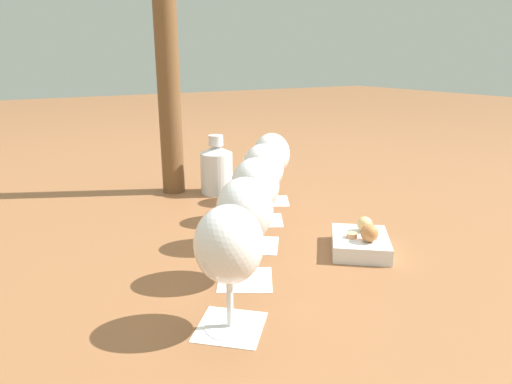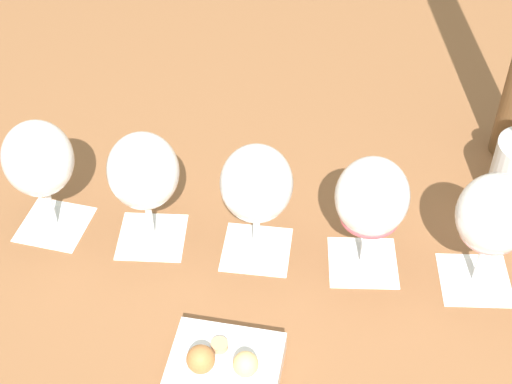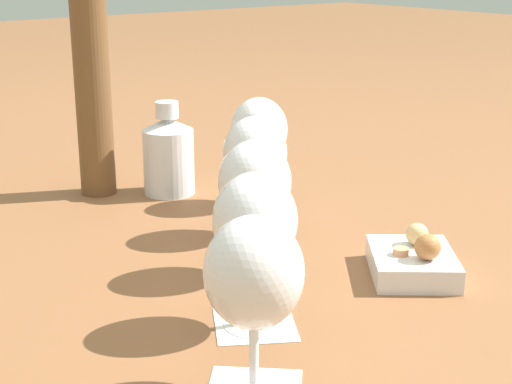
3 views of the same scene
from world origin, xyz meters
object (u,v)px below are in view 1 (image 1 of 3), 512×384
(wine_glass_4, at_px, (229,250))
(snack_dish, at_px, (361,242))
(wine_glass_1, at_px, (263,171))
(wine_glass_3, at_px, (245,215))
(ceramic_vase, at_px, (217,168))
(wine_glass_0, at_px, (271,157))
(umbrella_pole, at_px, (166,47))
(wine_glass_2, at_px, (256,190))

(wine_glass_4, height_order, snack_dish, wine_glass_4)
(wine_glass_1, height_order, wine_glass_3, same)
(wine_glass_3, relative_size, ceramic_vase, 1.10)
(wine_glass_0, xyz_separation_m, umbrella_pole, (0.19, -0.23, 0.28))
(snack_dish, distance_m, umbrella_pole, 0.73)
(ceramic_vase, distance_m, snack_dish, 0.53)
(wine_glass_1, height_order, wine_glass_4, same)
(wine_glass_2, height_order, wine_glass_3, same)
(wine_glass_2, relative_size, wine_glass_3, 1.00)
(wine_glass_2, bearing_deg, umbrella_pole, -89.91)
(wine_glass_3, height_order, snack_dish, wine_glass_3)
(umbrella_pole, bearing_deg, wine_glass_4, 75.52)
(wine_glass_3, bearing_deg, snack_dish, 177.38)
(wine_glass_4, distance_m, umbrella_pole, 0.78)
(wine_glass_0, distance_m, wine_glass_3, 0.46)
(wine_glass_0, height_order, wine_glass_1, same)
(wine_glass_4, xyz_separation_m, snack_dish, (-0.35, -0.10, -0.10))
(wine_glass_0, bearing_deg, wine_glass_3, 51.73)
(wine_glass_2, bearing_deg, wine_glass_4, 52.18)
(wine_glass_4, bearing_deg, snack_dish, -163.38)
(wine_glass_0, xyz_separation_m, wine_glass_3, (0.28, 0.36, -0.00))
(wine_glass_4, relative_size, umbrella_pole, 0.23)
(wine_glass_2, bearing_deg, wine_glass_1, -127.00)
(wine_glass_4, xyz_separation_m, ceramic_vase, (-0.28, -0.62, -0.05))
(wine_glass_2, relative_size, wine_glass_4, 1.00)
(wine_glass_3, xyz_separation_m, snack_dish, (-0.26, 0.01, -0.10))
(wine_glass_1, bearing_deg, wine_glass_3, 52.61)
(ceramic_vase, height_order, umbrella_pole, umbrella_pole)
(wine_glass_4, bearing_deg, umbrella_pole, -104.48)
(wine_glass_3, bearing_deg, wine_glass_4, 52.16)
(ceramic_vase, distance_m, umbrella_pole, 0.35)
(wine_glass_1, xyz_separation_m, umbrella_pole, (0.09, -0.34, 0.28))
(wine_glass_1, bearing_deg, wine_glass_0, -130.00)
(wine_glass_0, relative_size, ceramic_vase, 1.10)
(wine_glass_3, distance_m, snack_dish, 0.28)
(snack_dish, relative_size, umbrella_pole, 0.22)
(wine_glass_1, xyz_separation_m, wine_glass_3, (0.19, 0.24, -0.00))
(ceramic_vase, height_order, snack_dish, ceramic_vase)
(wine_glass_1, xyz_separation_m, wine_glass_2, (0.09, 0.12, -0.00))
(umbrella_pole, bearing_deg, wine_glass_1, 105.33)
(wine_glass_3, distance_m, ceramic_vase, 0.55)
(wine_glass_1, bearing_deg, umbrella_pole, -74.67)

